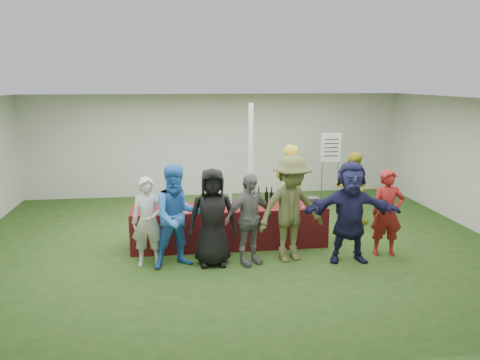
{
  "coord_description": "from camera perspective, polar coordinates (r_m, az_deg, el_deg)",
  "views": [
    {
      "loc": [
        -1.04,
        -8.37,
        3.06
      ],
      "look_at": [
        0.1,
        -0.04,
        1.25
      ],
      "focal_mm": 35.0,
      "sensor_mm": 36.0,
      "label": 1
    }
  ],
  "objects": [
    {
      "name": "ground",
      "position": [
        8.97,
        -0.69,
        -7.79
      ],
      "size": [
        60.0,
        60.0,
        0.0
      ],
      "primitive_type": "plane",
      "color": "#284719",
      "rests_on": "ground"
    },
    {
      "name": "tent",
      "position": [
        9.84,
        1.31,
        2.14
      ],
      "size": [
        10.0,
        10.0,
        10.0
      ],
      "color": "white",
      "rests_on": "ground"
    },
    {
      "name": "serving_table",
      "position": [
        8.8,
        -1.3,
        -5.62
      ],
      "size": [
        3.6,
        0.8,
        0.75
      ],
      "primitive_type": "cube",
      "color": "#581215",
      "rests_on": "ground"
    },
    {
      "name": "wine_bottles",
      "position": [
        8.87,
        2.3,
        -2.15
      ],
      "size": [
        0.55,
        0.16,
        0.32
      ],
      "color": "black",
      "rests_on": "serving_table"
    },
    {
      "name": "wine_glasses",
      "position": [
        8.37,
        -4.43,
        -3.1
      ],
      "size": [
        2.86,
        0.16,
        0.16
      ],
      "color": "silver",
      "rests_on": "serving_table"
    },
    {
      "name": "water_bottle",
      "position": [
        8.74,
        -1.2,
        -2.46
      ],
      "size": [
        0.07,
        0.07,
        0.23
      ],
      "color": "silver",
      "rests_on": "serving_table"
    },
    {
      "name": "bar_towel",
      "position": [
        9.04,
        8.61,
        -2.69
      ],
      "size": [
        0.25,
        0.18,
        0.03
      ],
      "primitive_type": "cube",
      "color": "white",
      "rests_on": "serving_table"
    },
    {
      "name": "dump_bucket",
      "position": [
        8.76,
        8.8,
        -2.68
      ],
      "size": [
        0.24,
        0.24,
        0.18
      ],
      "primitive_type": "cylinder",
      "color": "slate",
      "rests_on": "serving_table"
    },
    {
      "name": "wine_list_sign",
      "position": [
        11.56,
        11.01,
        3.25
      ],
      "size": [
        0.5,
        0.03,
        1.8
      ],
      "color": "slate",
      "rests_on": "ground"
    },
    {
      "name": "staff_pourer",
      "position": [
        9.81,
        5.97,
        -0.77
      ],
      "size": [
        0.7,
        0.52,
        1.76
      ],
      "primitive_type": "imported",
      "rotation": [
        0.0,
        0.0,
        3.31
      ],
      "color": "yellow",
      "rests_on": "ground"
    },
    {
      "name": "staff_back",
      "position": [
        10.35,
        13.47,
        -0.93
      ],
      "size": [
        0.93,
        0.84,
        1.55
      ],
      "primitive_type": "imported",
      "rotation": [
        0.0,
        0.0,
        2.74
      ],
      "color": "gold",
      "rests_on": "ground"
    },
    {
      "name": "customer_0",
      "position": [
        7.92,
        -11.14,
        -5.02
      ],
      "size": [
        0.56,
        0.38,
        1.5
      ],
      "primitive_type": "imported",
      "rotation": [
        0.0,
        0.0,
        -0.04
      ],
      "color": "beige",
      "rests_on": "ground"
    },
    {
      "name": "customer_1",
      "position": [
        7.74,
        -7.63,
        -4.43
      ],
      "size": [
        0.98,
        0.84,
        1.73
      ],
      "primitive_type": "imported",
      "rotation": [
        0.0,
        0.0,
        0.26
      ],
      "color": "blue",
      "rests_on": "ground"
    },
    {
      "name": "customer_2",
      "position": [
        7.78,
        -3.37,
        -4.56
      ],
      "size": [
        0.81,
        0.53,
        1.65
      ],
      "primitive_type": "imported",
      "rotation": [
        0.0,
        0.0,
        -0.01
      ],
      "color": "black",
      "rests_on": "ground"
    },
    {
      "name": "customer_3",
      "position": [
        7.82,
        1.07,
        -4.8
      ],
      "size": [
        0.99,
        0.72,
        1.56
      ],
      "primitive_type": "imported",
      "rotation": [
        0.0,
        0.0,
        0.42
      ],
      "color": "slate",
      "rests_on": "ground"
    },
    {
      "name": "customer_4",
      "position": [
        7.98,
        6.24,
        -3.51
      ],
      "size": [
        1.31,
        0.93,
        1.83
      ],
      "primitive_type": "imported",
      "rotation": [
        0.0,
        0.0,
        0.23
      ],
      "color": "#50542D",
      "rests_on": "ground"
    },
    {
      "name": "customer_5",
      "position": [
        8.12,
        13.27,
        -3.82
      ],
      "size": [
        1.66,
        0.69,
        1.74
      ],
      "primitive_type": "imported",
      "rotation": [
        0.0,
        0.0,
        -0.11
      ],
      "color": "#1B1B43",
      "rests_on": "ground"
    },
    {
      "name": "customer_6",
      "position": [
        8.62,
        17.51,
        -3.85
      ],
      "size": [
        0.61,
        0.45,
        1.54
      ],
      "primitive_type": "imported",
      "rotation": [
        0.0,
        0.0,
        -0.15
      ],
      "color": "maroon",
      "rests_on": "ground"
    }
  ]
}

